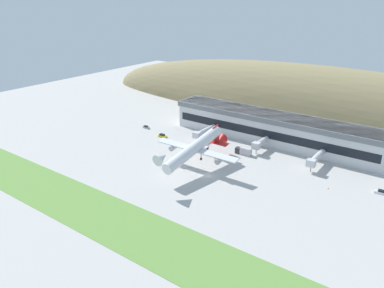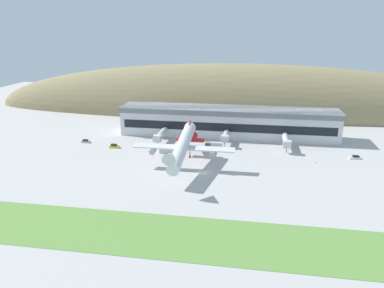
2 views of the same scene
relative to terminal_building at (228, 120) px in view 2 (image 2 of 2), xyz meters
The scene contains 14 objects.
ground_plane 49.76m from the terminal_building, 95.98° to the right, with size 394.69×394.69×0.00m, color #B7B5AF.
grass_strip_foreground 92.63m from the terminal_building, 93.18° to the right, with size 355.22×21.05×0.08m, color #669342.
hill_backdrop 53.60m from the terminal_building, 85.80° to the left, with size 316.69×51.91×58.61m, color #8E7F56.
terminal_building is the anchor object (origin of this frame).
jetway_0 33.56m from the terminal_building, 149.97° to the right, with size 3.38×16.47×5.43m.
jetway_1 14.86m from the terminal_building, 89.48° to the right, with size 3.38×12.09×5.43m.
jetway_2 31.08m from the terminal_building, 31.91° to the right, with size 3.38×15.74×5.43m.
cargo_airplane 48.16m from the terminal_building, 105.65° to the right, with size 37.75×45.41×11.24m.
service_car_0 54.55m from the terminal_building, 150.97° to the right, with size 4.62×2.17×1.63m.
service_car_1 58.51m from the terminal_building, 24.55° to the right, with size 4.52×1.91×1.44m.
service_car_2 66.67m from the terminal_building, 161.30° to the right, with size 4.19×1.93×1.40m.
fuel_truck 37.44m from the terminal_building, 127.54° to the right, with size 7.93×2.78×3.22m.
box_truck 22.80m from the terminal_building, 100.76° to the right, with size 7.53×2.64×3.20m.
traffic_cone_0 48.87m from the terminal_building, 40.95° to the right, with size 0.52×0.52×0.58m.
Camera 2 is at (16.55, -124.58, 51.10)m, focal length 35.00 mm.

